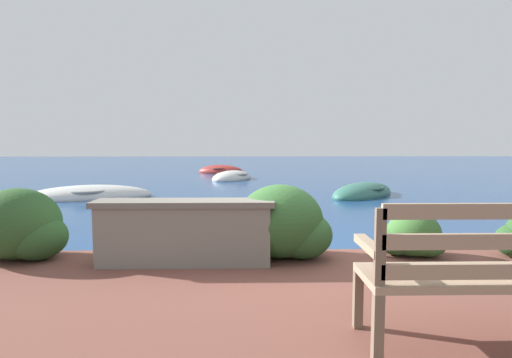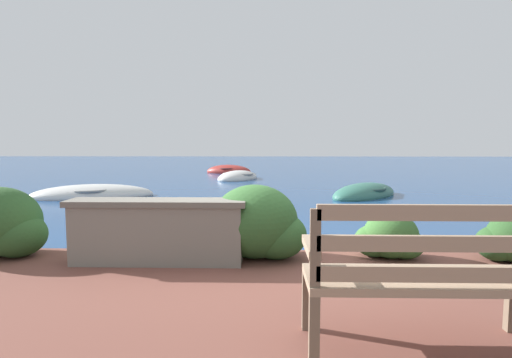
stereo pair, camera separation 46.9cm
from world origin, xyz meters
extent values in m
plane|color=navy|center=(0.00, 0.00, 0.00)|extent=(80.00, 80.00, 0.00)
cube|color=brown|center=(0.51, -2.02, 0.42)|extent=(0.06, 0.06, 0.40)
cube|color=brown|center=(1.88, -2.02, 0.42)|extent=(0.06, 0.06, 0.40)
cube|color=brown|center=(0.51, -2.44, 0.42)|extent=(0.06, 0.06, 0.40)
cube|color=gray|center=(1.20, -2.23, 0.65)|extent=(1.43, 0.48, 0.05)
cube|color=gray|center=(1.20, -2.44, 0.75)|extent=(1.36, 0.04, 0.09)
cube|color=gray|center=(1.20, -2.44, 0.93)|extent=(1.36, 0.04, 0.09)
cube|color=gray|center=(1.20, -2.44, 1.10)|extent=(1.36, 0.04, 0.09)
cube|color=brown|center=(0.51, -2.44, 0.90)|extent=(0.06, 0.04, 0.45)
cube|color=gray|center=(0.51, -2.23, 0.85)|extent=(0.07, 0.43, 0.05)
cube|color=slate|center=(-0.91, -0.55, 0.53)|extent=(1.78, 0.35, 0.62)
cube|color=#635F56|center=(-0.91, -0.55, 0.87)|extent=(1.86, 0.39, 0.06)
ellipsoid|color=#284C23|center=(-2.53, -0.36, 0.47)|extent=(0.64, 0.58, 0.50)
ellipsoid|color=#426B33|center=(-1.32, -0.24, 0.54)|extent=(0.75, 0.67, 0.64)
ellipsoid|color=#426B33|center=(-1.53, -0.18, 0.44)|extent=(0.56, 0.50, 0.45)
ellipsoid|color=#426B33|center=(-1.14, -0.28, 0.43)|extent=(0.52, 0.47, 0.41)
ellipsoid|color=#2D5628|center=(0.11, -0.31, 0.63)|extent=(0.95, 0.86, 0.81)
ellipsoid|color=#2D5628|center=(-0.15, -0.24, 0.51)|extent=(0.72, 0.64, 0.57)
ellipsoid|color=#2D5628|center=(0.35, -0.36, 0.48)|extent=(0.67, 0.60, 0.52)
ellipsoid|color=#38662D|center=(1.61, -0.30, 0.47)|extent=(0.60, 0.54, 0.51)
ellipsoid|color=#38662D|center=(1.45, -0.26, 0.40)|extent=(0.45, 0.40, 0.36)
ellipsoid|color=#38662D|center=(1.76, -0.33, 0.38)|extent=(0.42, 0.38, 0.33)
ellipsoid|color=#284C23|center=(2.74, -0.39, 0.41)|extent=(0.48, 0.43, 0.38)
ellipsoid|color=silver|center=(-4.53, 6.12, 0.05)|extent=(3.47, 2.11, 0.62)
torus|color=gray|center=(-4.53, 6.12, 0.22)|extent=(1.57, 1.57, 0.07)
cube|color=#846647|center=(-5.00, 5.99, 0.19)|extent=(0.39, 1.01, 0.04)
cube|color=#846647|center=(-4.14, 6.23, 0.19)|extent=(0.39, 1.01, 0.04)
ellipsoid|color=#336B5B|center=(3.01, 6.49, 0.05)|extent=(2.68, 2.77, 0.65)
torus|color=#304F46|center=(3.01, 6.49, 0.23)|extent=(1.64, 1.64, 0.07)
cube|color=#846647|center=(2.73, 6.19, 0.20)|extent=(0.76, 0.71, 0.04)
cube|color=#846647|center=(3.24, 6.74, 0.20)|extent=(0.76, 0.71, 0.04)
ellipsoid|color=silver|center=(-0.90, 11.67, 0.05)|extent=(2.18, 2.70, 0.63)
torus|color=gray|center=(-0.90, 11.67, 0.22)|extent=(1.70, 1.70, 0.07)
cube|color=#846647|center=(-0.75, 11.99, 0.19)|extent=(0.96, 0.55, 0.04)
cube|color=#846647|center=(-1.04, 11.40, 0.19)|extent=(0.96, 0.55, 0.04)
ellipsoid|color=#9E2D28|center=(-1.59, 15.06, 0.05)|extent=(2.52, 1.65, 0.72)
torus|color=brown|center=(-1.59, 15.06, 0.25)|extent=(1.31, 1.31, 0.07)
cube|color=#846647|center=(-1.92, 15.16, 0.22)|extent=(0.35, 0.82, 0.04)
cube|color=#846647|center=(-1.31, 14.97, 0.22)|extent=(0.35, 0.82, 0.04)
sphere|color=red|center=(-3.22, 4.20, 0.06)|extent=(0.37, 0.37, 0.37)
torus|color=navy|center=(-3.22, 4.20, 0.06)|extent=(0.40, 0.40, 0.04)
camera|label=1|loc=(-0.24, -4.66, 1.49)|focal=28.00mm
camera|label=2|loc=(0.23, -4.66, 1.49)|focal=28.00mm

